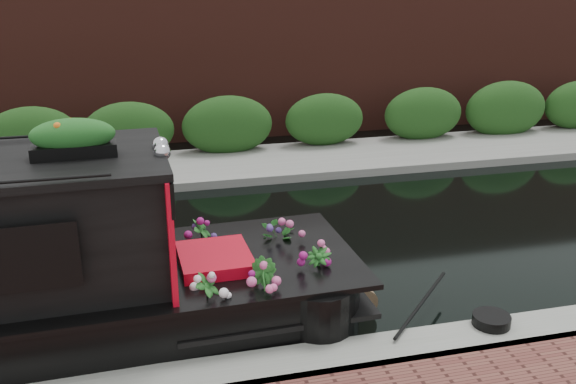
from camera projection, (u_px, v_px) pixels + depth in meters
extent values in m
plane|color=black|center=(148.00, 262.00, 9.42)|extent=(80.00, 80.00, 0.00)
cube|color=gray|center=(139.00, 176.00, 13.26)|extent=(40.00, 2.40, 0.34)
cube|color=#1D4517|center=(138.00, 164.00, 14.09)|extent=(40.00, 1.10, 2.80)
cube|color=#4A2019|center=(136.00, 140.00, 16.01)|extent=(40.00, 1.00, 8.00)
cube|color=red|center=(165.00, 218.00, 7.14)|extent=(0.11, 1.79, 1.38)
cube|color=black|center=(23.00, 259.00, 5.96)|extent=(0.92, 0.05, 0.56)
cube|color=red|center=(215.00, 273.00, 7.51)|extent=(0.84, 0.94, 0.51)
sphere|color=silver|center=(162.00, 152.00, 6.74)|extent=(0.18, 0.18, 0.18)
sphere|color=silver|center=(161.00, 145.00, 7.00)|extent=(0.18, 0.18, 0.18)
cube|color=black|center=(74.00, 151.00, 6.65)|extent=(0.87, 0.30, 0.14)
ellipsoid|color=orange|center=(72.00, 133.00, 6.59)|extent=(0.95, 0.31, 0.25)
imported|color=#236423|center=(208.00, 300.00, 6.79)|extent=(0.38, 0.39, 0.62)
imported|color=#236423|center=(262.00, 290.00, 6.93)|extent=(0.40, 0.45, 0.68)
imported|color=#236423|center=(282.00, 244.00, 8.23)|extent=(0.60, 0.56, 0.55)
imported|color=#236423|center=(317.00, 271.00, 7.47)|extent=(0.45, 0.45, 0.57)
imported|color=#236423|center=(202.00, 242.00, 8.20)|extent=(0.34, 0.39, 0.62)
cylinder|color=brown|center=(359.00, 296.00, 8.10)|extent=(0.35, 0.42, 0.35)
cylinder|color=black|center=(491.00, 320.00, 7.29)|extent=(0.43, 0.43, 0.12)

